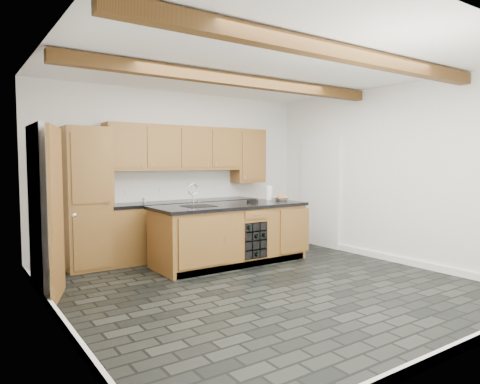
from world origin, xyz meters
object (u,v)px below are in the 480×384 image
object	(u,v)px
kitchen_scale	(253,201)
fruit_bowl	(281,199)
island	(231,233)
paper_towel	(269,193)

from	to	relation	value
kitchen_scale	fruit_bowl	distance (m)	0.60
island	kitchen_scale	bearing A→B (deg)	7.43
kitchen_scale	paper_towel	xyz separation A→B (m)	(0.51, 0.21, 0.10)
island	kitchen_scale	xyz separation A→B (m)	(0.47, 0.06, 0.49)
island	fruit_bowl	size ratio (longest dim) A/B	9.75
island	kitchen_scale	size ratio (longest dim) A/B	14.56
island	paper_towel	bearing A→B (deg)	15.64
kitchen_scale	fruit_bowl	xyz separation A→B (m)	(0.60, -0.01, 0.01)
fruit_bowl	paper_towel	distance (m)	0.26
island	fruit_bowl	distance (m)	1.18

